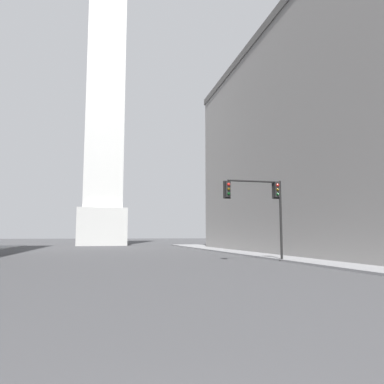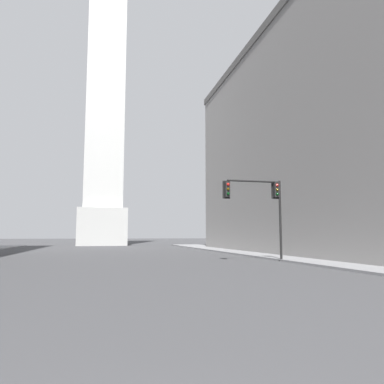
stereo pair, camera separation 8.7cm
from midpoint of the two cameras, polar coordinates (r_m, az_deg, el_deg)
name	(u,v)px [view 1 (the left image)]	position (r m, az deg, el deg)	size (l,w,h in m)	color
sidewalk_right	(299,258)	(31.47, 15.86, -9.69)	(5.00, 84.45, 0.15)	gray
obelisk	(107,61)	(80.06, -12.91, 18.85)	(8.86, 8.86, 75.43)	silver
traffic_light_mid_right	(262,199)	(28.29, 10.54, -1.11)	(4.66, 0.51, 6.00)	black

